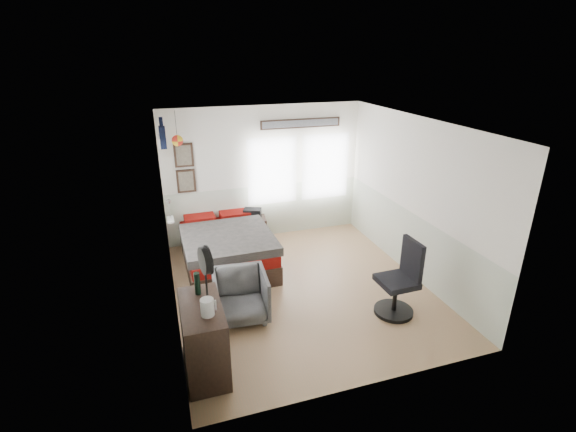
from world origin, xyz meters
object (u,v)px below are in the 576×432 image
Objects in this scene: nightstand at (253,230)px; task_chair at (400,285)px; bed at (226,248)px; armchair at (241,296)px; dresser at (204,338)px.

task_chair is at bearing -56.73° from nightstand.
task_chair reaches higher than bed.
bed is 2.71× the size of armchair.
dresser reaches higher than nightstand.
nightstand is 0.45× the size of task_chair.
armchair is (0.64, 0.91, -0.09)m from dresser.
bed is 2.69m from dresser.
task_chair is at bearing -47.01° from bed.
dresser is (-0.73, -2.59, 0.12)m from bed.
dresser is at bearing -175.14° from task_chair.
bed is 1.05m from nightstand.
armchair is 0.68× the size of task_chair.
bed is 1.68m from armchair.
bed is 4.10× the size of nightstand.
task_chair reaches higher than nightstand.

